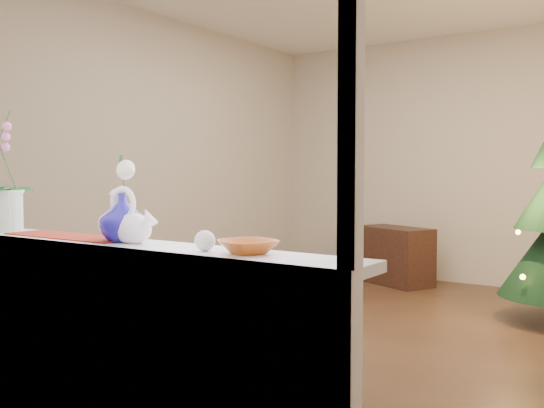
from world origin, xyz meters
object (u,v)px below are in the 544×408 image
(side_table, at_px, (395,256))
(amber_dish, at_px, (248,248))
(paperweight, at_px, (205,241))
(blue_vase, at_px, (122,214))
(swan, at_px, (132,217))

(side_table, bearing_deg, amber_dish, -49.41)
(paperweight, xyz_separation_m, amber_dish, (0.17, 0.04, -0.02))
(blue_vase, bearing_deg, paperweight, -4.69)
(swan, relative_size, amber_dish, 1.52)
(paperweight, height_order, side_table, paperweight)
(blue_vase, relative_size, side_table, 0.28)
(blue_vase, height_order, side_table, blue_vase)
(swan, distance_m, amber_dish, 0.59)
(paperweight, relative_size, side_table, 0.09)
(paperweight, relative_size, amber_dish, 0.45)
(swan, distance_m, side_table, 4.53)
(swan, height_order, amber_dish, swan)
(blue_vase, bearing_deg, side_table, 98.04)
(blue_vase, xyz_separation_m, side_table, (-0.62, 4.40, -0.73))
(paperweight, xyz_separation_m, side_table, (-1.11, 4.44, -0.65))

